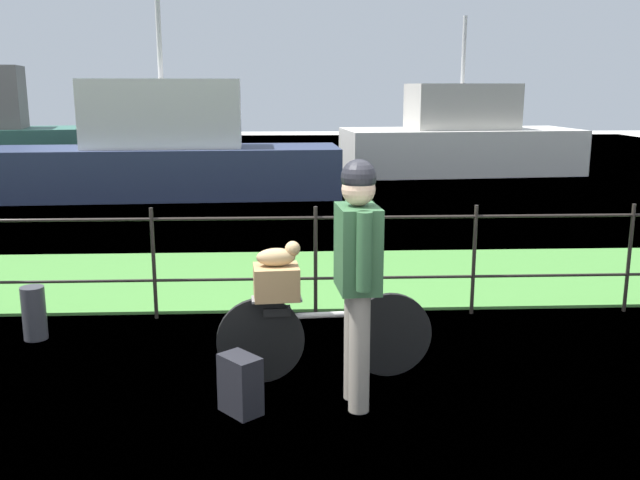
% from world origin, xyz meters
% --- Properties ---
extents(ground_plane, '(60.00, 60.00, 0.00)m').
position_xyz_m(ground_plane, '(0.00, 0.00, 0.00)').
color(ground_plane, beige).
extents(grass_strip, '(27.00, 2.40, 0.03)m').
position_xyz_m(grass_strip, '(0.00, 3.46, 0.01)').
color(grass_strip, '#478438').
rests_on(grass_strip, ground).
extents(harbor_water, '(30.00, 30.00, 0.00)m').
position_xyz_m(harbor_water, '(0.00, 12.43, 0.00)').
color(harbor_water, '#60849E').
rests_on(harbor_water, ground).
extents(iron_fence, '(18.04, 0.04, 1.06)m').
position_xyz_m(iron_fence, '(-0.00, 2.15, 0.61)').
color(iron_fence, '#28231E').
rests_on(iron_fence, ground).
extents(bicycle_main, '(1.60, 0.21, 0.64)m').
position_xyz_m(bicycle_main, '(-0.00, 0.70, 0.34)').
color(bicycle_main, black).
rests_on(bicycle_main, ground).
extents(wooden_crate, '(0.34, 0.31, 0.24)m').
position_xyz_m(wooden_crate, '(-0.34, 0.67, 0.76)').
color(wooden_crate, '#A87F51').
rests_on(wooden_crate, bicycle_main).
extents(terrier_dog, '(0.32, 0.16, 0.18)m').
position_xyz_m(terrier_dog, '(-0.32, 0.67, 0.96)').
color(terrier_dog, tan).
rests_on(terrier_dog, wooden_crate).
extents(cyclist_person, '(0.29, 0.54, 1.68)m').
position_xyz_m(cyclist_person, '(0.20, 0.26, 1.00)').
color(cyclist_person, gray).
rests_on(cyclist_person, ground).
extents(backpack_on_paving, '(0.32, 0.33, 0.40)m').
position_xyz_m(backpack_on_paving, '(-0.58, 0.17, 0.20)').
color(backpack_on_paving, black).
rests_on(backpack_on_paving, ground).
extents(mooring_bollard, '(0.20, 0.20, 0.47)m').
position_xyz_m(mooring_bollard, '(-2.44, 1.65, 0.23)').
color(mooring_bollard, '#38383D').
rests_on(mooring_bollard, ground).
extents(moored_boat_near, '(5.97, 2.79, 3.81)m').
position_xyz_m(moored_boat_near, '(4.07, 13.18, 0.81)').
color(moored_boat_near, silver).
rests_on(moored_boat_near, ground).
extents(moored_boat_mid, '(6.90, 2.07, 3.88)m').
position_xyz_m(moored_boat_mid, '(-2.66, 9.64, 0.82)').
color(moored_boat_mid, '#2D3856').
rests_on(moored_boat_mid, ground).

